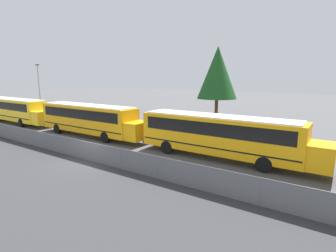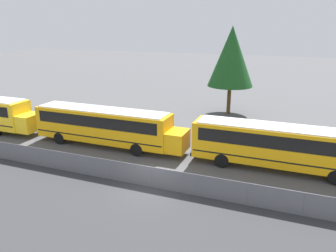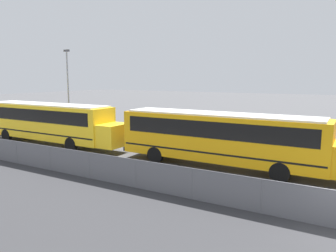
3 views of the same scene
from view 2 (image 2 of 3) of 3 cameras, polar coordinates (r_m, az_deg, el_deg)
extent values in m
plane|color=#4C4C4F|center=(21.75, -2.94, -10.56)|extent=(200.00, 200.00, 0.00)
cube|color=#333335|center=(17.30, -11.62, -19.01)|extent=(132.05, 12.00, 0.01)
cube|color=#9EA0A5|center=(21.43, -2.97, -8.88)|extent=(98.05, 0.03, 1.42)
cube|color=slate|center=(21.42, -2.98, -8.90)|extent=(98.05, 0.01, 1.42)
cylinder|color=slate|center=(21.13, -3.00, -7.16)|extent=(98.05, 0.05, 0.05)
cylinder|color=slate|center=(28.41, -26.18, -3.99)|extent=(0.07, 0.07, 1.42)
cylinder|color=slate|center=(26.31, -21.61, -5.04)|extent=(0.07, 0.07, 1.42)
cylinder|color=slate|center=(24.41, -16.27, -6.22)|extent=(0.07, 0.07, 1.42)
cylinder|color=slate|center=(22.76, -10.08, -7.51)|extent=(0.07, 0.07, 1.42)
cylinder|color=slate|center=(21.43, -2.97, -8.88)|extent=(0.07, 0.07, 1.42)
cylinder|color=slate|center=(20.48, 4.99, -10.25)|extent=(0.07, 0.07, 1.42)
cylinder|color=slate|center=(19.95, 13.62, -11.49)|extent=(0.07, 0.07, 1.42)
cylinder|color=slate|center=(19.89, 22.58, -12.51)|extent=(0.07, 0.07, 1.42)
cube|color=yellow|center=(33.39, -22.96, 0.55)|extent=(1.47, 2.22, 1.60)
cylinder|color=black|center=(36.46, -25.12, 0.30)|extent=(1.07, 0.28, 1.07)
cube|color=orange|center=(28.72, -11.35, 0.16)|extent=(12.27, 2.41, 2.66)
cube|color=black|center=(28.56, -11.42, 1.28)|extent=(11.29, 2.45, 0.96)
cube|color=black|center=(28.94, -11.26, -1.25)|extent=(12.03, 2.44, 0.10)
cube|color=orange|center=(25.95, 1.65, -2.60)|extent=(1.47, 2.22, 1.60)
cube|color=black|center=(32.73, -20.40, -0.66)|extent=(0.12, 2.41, 0.24)
cube|color=silver|center=(28.35, -11.51, 2.83)|extent=(11.66, 2.17, 0.10)
cylinder|color=black|center=(28.27, -3.48, -2.65)|extent=(1.07, 0.28, 1.07)
cylinder|color=black|center=(26.45, -5.46, -4.13)|extent=(1.07, 0.28, 1.07)
cylinder|color=black|center=(32.08, -15.91, -0.86)|extent=(1.07, 0.28, 1.07)
cylinder|color=black|center=(30.49, -18.34, -2.03)|extent=(1.07, 0.28, 1.07)
cube|color=orange|center=(24.75, 18.69, -3.23)|extent=(12.27, 2.41, 2.66)
cube|color=black|center=(24.56, 18.82, -1.95)|extent=(11.29, 2.45, 0.96)
cube|color=black|center=(25.01, 18.52, -4.83)|extent=(12.03, 2.44, 0.10)
cube|color=black|center=(26.08, 4.76, -4.07)|extent=(0.12, 2.41, 0.24)
cube|color=silver|center=(24.33, 18.99, -0.18)|extent=(11.66, 2.17, 0.10)
cylinder|color=black|center=(26.41, 26.83, -6.05)|extent=(1.07, 0.28, 1.07)
cylinder|color=black|center=(24.42, 27.21, -7.95)|extent=(1.07, 0.28, 1.07)
cylinder|color=black|center=(26.60, 10.37, -4.21)|extent=(1.07, 0.28, 1.07)
cylinder|color=black|center=(24.63, 9.35, -5.95)|extent=(1.07, 0.28, 1.07)
cylinder|color=#51381E|center=(39.29, 10.55, 4.50)|extent=(0.44, 0.44, 3.32)
cone|color=#194C1E|center=(38.52, 10.97, 11.82)|extent=(5.19, 5.19, 6.74)
camera|label=1|loc=(9.79, 67.90, -18.93)|focal=28.00mm
camera|label=3|loc=(10.58, -33.87, -12.64)|focal=35.00mm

